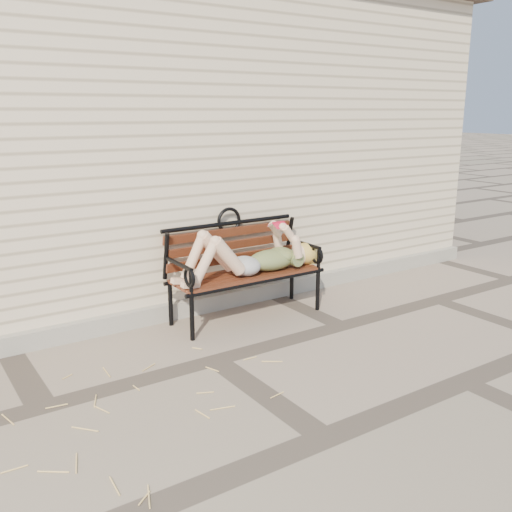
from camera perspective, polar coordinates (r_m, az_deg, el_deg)
ground at (r=4.32m, az=-4.06°, el=-10.35°), size 80.00×80.00×0.00m
house_wall at (r=6.72m, az=-17.37°, el=11.12°), size 8.00×4.00×3.00m
foundation_strip at (r=5.10m, az=-9.52°, el=-5.67°), size 8.00×0.10×0.15m
garden_bench at (r=5.07m, az=-1.50°, el=-0.11°), size 1.48×0.59×0.96m
reading_woman at (r=4.97m, az=-0.66°, el=-0.02°), size 1.40×0.32×0.44m
straw_scatter at (r=3.45m, az=-18.27°, el=-17.90°), size 2.90×1.71×0.01m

